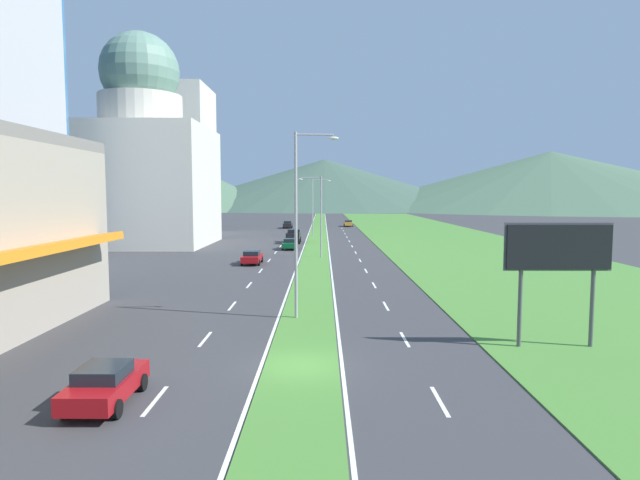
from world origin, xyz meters
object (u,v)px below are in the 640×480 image
street_lamp_mid (319,211)px  billboard_roadside (558,253)px  car_2 (348,223)px  pickup_truck_0 (294,236)px  car_3 (290,244)px  street_lamp_near (300,215)px  car_0 (252,257)px  car_1 (288,224)px  street_lamp_far (315,204)px  car_4 (105,384)px

street_lamp_mid → billboard_roadside: street_lamp_mid is taller
car_2 → pickup_truck_0: (-10.35, -41.37, 0.23)m
street_lamp_mid → car_3: bearing=113.2°
billboard_roadside → car_2: size_ratio=1.29×
street_lamp_near → car_0: size_ratio=2.47×
billboard_roadside → pickup_truck_0: size_ratio=1.12×
car_1 → pickup_truck_0: 35.27m
street_lamp_mid → pickup_truck_0: bearing=101.9°
street_lamp_near → street_lamp_far: (-0.07, 61.31, -0.42)m
street_lamp_far → pickup_truck_0: bearing=-104.5°
billboard_roadside → pickup_truck_0: billboard_roadside is taller
street_lamp_mid → pickup_truck_0: size_ratio=1.75×
car_4 → street_lamp_mid: bearing=-9.4°
car_2 → car_4: 104.86m
car_1 → pickup_truck_0: pickup_truck_0 is taller
car_0 → billboard_roadside: bearing=-148.7°
street_lamp_far → car_4: street_lamp_far is taller
car_3 → billboard_roadside: bearing=-161.2°
car_0 → car_4: (-0.16, -37.77, -0.00)m
street_lamp_near → car_4: street_lamp_near is taller
street_lamp_near → car_3: size_ratio=2.46×
car_3 → street_lamp_far: bearing=-8.0°
car_2 → car_3: car_3 is taller
billboard_roadside → car_1: billboard_roadside is taller
street_lamp_far → billboard_roadside: bearing=-79.4°
car_3 → car_4: bearing=176.5°
street_lamp_near → car_1: street_lamp_near is taller
billboard_roadside → car_1: size_ratio=1.27×
street_lamp_mid → street_lamp_far: bearing=91.8°
car_0 → car_2: car_2 is taller
car_3 → pickup_truck_0: size_ratio=0.83×
car_2 → car_1: bearing=-65.3°
street_lamp_near → car_2: bearing=85.5°
car_4 → pickup_truck_0: bearing=-2.9°
car_2 → car_4: (-13.55, -103.98, -0.02)m
pickup_truck_0 → car_2: bearing=-14.0°
car_1 → car_4: (0.00, -97.74, -0.08)m
car_1 → street_lamp_far: bearing=-165.1°
car_2 → street_lamp_near: bearing=-4.5°
street_lamp_near → car_1: bearing=94.3°
car_1 → car_3: bearing=-175.9°
car_0 → pickup_truck_0: size_ratio=0.82×
street_lamp_far → car_3: (-3.00, -21.40, -5.02)m
street_lamp_mid → car_2: bearing=84.0°
street_lamp_far → car_0: (-6.09, -36.56, -5.03)m
street_lamp_far → car_2: street_lamp_far is taller
billboard_roadside → car_0: size_ratio=1.36×
street_lamp_near → car_3: bearing=94.4°
car_1 → car_4: bearing=-180.0°
billboard_roadside → car_4: bearing=-159.7°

